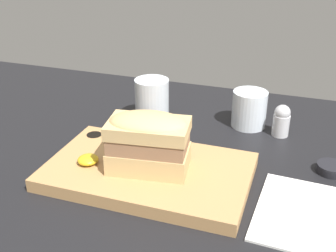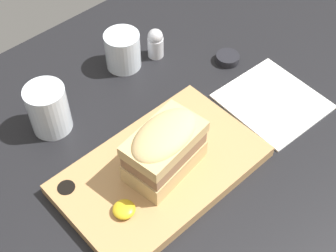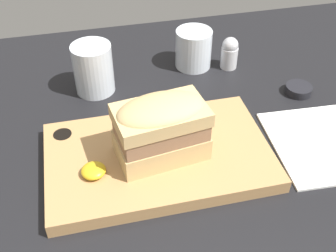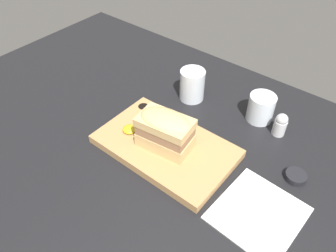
{
  "view_description": "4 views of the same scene",
  "coord_description": "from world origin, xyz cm",
  "px_view_note": "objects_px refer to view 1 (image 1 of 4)",
  "views": [
    {
      "loc": [
        22.41,
        -58.8,
        43.2
      ],
      "look_at": [
        1.05,
        3.44,
        10.96
      ],
      "focal_mm": 45.0,
      "sensor_mm": 36.0,
      "label": 1
    },
    {
      "loc": [
        -32.64,
        -35.51,
        70.99
      ],
      "look_at": [
        1.84,
        1.77,
        11.01
      ],
      "focal_mm": 50.0,
      "sensor_mm": 36.0,
      "label": 2
    },
    {
      "loc": [
        -10.95,
        -47.28,
        50.77
      ],
      "look_at": [
        -0.1,
        -1.02,
        10.19
      ],
      "focal_mm": 45.0,
      "sensor_mm": 36.0,
      "label": 3
    },
    {
      "loc": [
        36.56,
        -45.96,
        65.54
      ],
      "look_at": [
        -1.01,
        0.48,
        10.34
      ],
      "focal_mm": 35.0,
      "sensor_mm": 36.0,
      "label": 4
    }
  ],
  "objects_px": {
    "condiment_dish": "(331,168)",
    "napkin": "(314,216)",
    "wine_glass": "(249,110)",
    "serving_board": "(148,172)",
    "salt_shaker": "(281,120)",
    "water_glass": "(152,103)",
    "sandwich": "(148,140)"
  },
  "relations": [
    {
      "from": "sandwich",
      "to": "water_glass",
      "type": "distance_m",
      "value": 0.25
    },
    {
      "from": "salt_shaker",
      "to": "condiment_dish",
      "type": "bearing_deg",
      "value": -49.9
    },
    {
      "from": "sandwich",
      "to": "salt_shaker",
      "type": "relative_size",
      "value": 2.12
    },
    {
      "from": "wine_glass",
      "to": "napkin",
      "type": "distance_m",
      "value": 0.33
    },
    {
      "from": "serving_board",
      "to": "salt_shaker",
      "type": "distance_m",
      "value": 0.32
    },
    {
      "from": "water_glass",
      "to": "napkin",
      "type": "relative_size",
      "value": 0.5
    },
    {
      "from": "water_glass",
      "to": "napkin",
      "type": "distance_m",
      "value": 0.44
    },
    {
      "from": "serving_board",
      "to": "water_glass",
      "type": "relative_size",
      "value": 3.63
    },
    {
      "from": "wine_glass",
      "to": "condiment_dish",
      "type": "relative_size",
      "value": 1.58
    },
    {
      "from": "condiment_dish",
      "to": "water_glass",
      "type": "bearing_deg",
      "value": 165.21
    },
    {
      "from": "serving_board",
      "to": "wine_glass",
      "type": "distance_m",
      "value": 0.3
    },
    {
      "from": "water_glass",
      "to": "napkin",
      "type": "height_order",
      "value": "water_glass"
    },
    {
      "from": "sandwich",
      "to": "serving_board",
      "type": "bearing_deg",
      "value": 143.23
    },
    {
      "from": "water_glass",
      "to": "napkin",
      "type": "xyz_separation_m",
      "value": [
        0.36,
        -0.25,
        -0.04
      ]
    },
    {
      "from": "napkin",
      "to": "salt_shaker",
      "type": "height_order",
      "value": "salt_shaker"
    },
    {
      "from": "serving_board",
      "to": "sandwich",
      "type": "xyz_separation_m",
      "value": [
        0.0,
        -0.0,
        0.07
      ]
    },
    {
      "from": "sandwich",
      "to": "salt_shaker",
      "type": "distance_m",
      "value": 0.32
    },
    {
      "from": "serving_board",
      "to": "salt_shaker",
      "type": "relative_size",
      "value": 5.15
    },
    {
      "from": "water_glass",
      "to": "serving_board",
      "type": "bearing_deg",
      "value": -71.09
    },
    {
      "from": "salt_shaker",
      "to": "wine_glass",
      "type": "bearing_deg",
      "value": 162.1
    },
    {
      "from": "napkin",
      "to": "wine_glass",
      "type": "bearing_deg",
      "value": 117.34
    },
    {
      "from": "napkin",
      "to": "serving_board",
      "type": "bearing_deg",
      "value": 175.8
    },
    {
      "from": "serving_board",
      "to": "napkin",
      "type": "distance_m",
      "value": 0.28
    },
    {
      "from": "salt_shaker",
      "to": "condiment_dish",
      "type": "relative_size",
      "value": 1.35
    },
    {
      "from": "serving_board",
      "to": "condiment_dish",
      "type": "xyz_separation_m",
      "value": [
        0.31,
        0.12,
        -0.0
      ]
    },
    {
      "from": "serving_board",
      "to": "napkin",
      "type": "relative_size",
      "value": 1.81
    },
    {
      "from": "sandwich",
      "to": "condiment_dish",
      "type": "bearing_deg",
      "value": 22.89
    },
    {
      "from": "sandwich",
      "to": "wine_glass",
      "type": "distance_m",
      "value": 0.3
    },
    {
      "from": "sandwich",
      "to": "condiment_dish",
      "type": "height_order",
      "value": "sandwich"
    },
    {
      "from": "condiment_dish",
      "to": "napkin",
      "type": "bearing_deg",
      "value": -99.3
    },
    {
      "from": "sandwich",
      "to": "condiment_dish",
      "type": "distance_m",
      "value": 0.34
    },
    {
      "from": "serving_board",
      "to": "wine_glass",
      "type": "height_order",
      "value": "wine_glass"
    }
  ]
}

